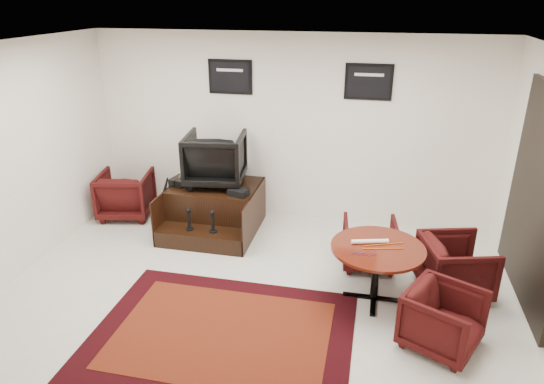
{
  "coord_description": "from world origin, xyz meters",
  "views": [
    {
      "loc": [
        1.25,
        -4.43,
        3.3
      ],
      "look_at": [
        0.08,
        0.9,
        1.04
      ],
      "focal_mm": 32.0,
      "sensor_mm": 36.0,
      "label": 1
    }
  ],
  "objects_px": {
    "shine_podium": "(215,209)",
    "table_chair_corner": "(444,317)",
    "shine_chair": "(215,156)",
    "armchair_side": "(126,192)",
    "table_chair_back": "(369,241)",
    "table_chair_window": "(456,264)",
    "meeting_table": "(377,254)"
  },
  "relations": [
    {
      "from": "armchair_side",
      "to": "table_chair_corner",
      "type": "distance_m",
      "value": 5.05
    },
    {
      "from": "shine_podium",
      "to": "table_chair_back",
      "type": "bearing_deg",
      "value": -14.42
    },
    {
      "from": "table_chair_back",
      "to": "meeting_table",
      "type": "bearing_deg",
      "value": 90.78
    },
    {
      "from": "armchair_side",
      "to": "table_chair_corner",
      "type": "xyz_separation_m",
      "value": [
        4.56,
        -2.16,
        -0.05
      ]
    },
    {
      "from": "meeting_table",
      "to": "table_chair_corner",
      "type": "bearing_deg",
      "value": -45.36
    },
    {
      "from": "shine_chair",
      "to": "table_chair_back",
      "type": "bearing_deg",
      "value": 155.13
    },
    {
      "from": "meeting_table",
      "to": "table_chair_corner",
      "type": "height_order",
      "value": "table_chair_corner"
    },
    {
      "from": "table_chair_back",
      "to": "table_chair_window",
      "type": "distance_m",
      "value": 1.08
    },
    {
      "from": "shine_podium",
      "to": "armchair_side",
      "type": "height_order",
      "value": "armchair_side"
    },
    {
      "from": "armchair_side",
      "to": "table_chair_corner",
      "type": "bearing_deg",
      "value": 143.02
    },
    {
      "from": "shine_podium",
      "to": "table_chair_corner",
      "type": "bearing_deg",
      "value": -33.64
    },
    {
      "from": "armchair_side",
      "to": "table_chair_back",
      "type": "height_order",
      "value": "armchair_side"
    },
    {
      "from": "shine_podium",
      "to": "meeting_table",
      "type": "height_order",
      "value": "meeting_table"
    },
    {
      "from": "table_chair_window",
      "to": "table_chair_corner",
      "type": "relative_size",
      "value": 1.09
    },
    {
      "from": "table_chair_window",
      "to": "shine_podium",
      "type": "bearing_deg",
      "value": 57.7
    },
    {
      "from": "shine_podium",
      "to": "armchair_side",
      "type": "xyz_separation_m",
      "value": [
        -1.51,
        0.13,
        0.09
      ]
    },
    {
      "from": "shine_chair",
      "to": "armchair_side",
      "type": "relative_size",
      "value": 1.07
    },
    {
      "from": "shine_chair",
      "to": "table_chair_corner",
      "type": "distance_m",
      "value": 3.82
    },
    {
      "from": "table_chair_back",
      "to": "shine_podium",
      "type": "bearing_deg",
      "value": -20.56
    },
    {
      "from": "shine_podium",
      "to": "table_chair_window",
      "type": "distance_m",
      "value": 3.44
    },
    {
      "from": "table_chair_window",
      "to": "table_chair_back",
      "type": "bearing_deg",
      "value": 52.2
    },
    {
      "from": "table_chair_corner",
      "to": "table_chair_window",
      "type": "bearing_deg",
      "value": 13.71
    },
    {
      "from": "table_chair_corner",
      "to": "shine_podium",
      "type": "bearing_deg",
      "value": 83.03
    },
    {
      "from": "table_chair_corner",
      "to": "armchair_side",
      "type": "bearing_deg",
      "value": 91.3
    },
    {
      "from": "armchair_side",
      "to": "table_chair_window",
      "type": "height_order",
      "value": "armchair_side"
    },
    {
      "from": "meeting_table",
      "to": "table_chair_back",
      "type": "bearing_deg",
      "value": 96.92
    },
    {
      "from": "shine_chair",
      "to": "table_chair_window",
      "type": "height_order",
      "value": "shine_chair"
    },
    {
      "from": "shine_chair",
      "to": "table_chair_window",
      "type": "xyz_separation_m",
      "value": [
        3.29,
        -1.14,
        -0.72
      ]
    },
    {
      "from": "shine_podium",
      "to": "table_chair_corner",
      "type": "relative_size",
      "value": 1.92
    },
    {
      "from": "meeting_table",
      "to": "table_chair_back",
      "type": "relative_size",
      "value": 1.53
    },
    {
      "from": "shine_chair",
      "to": "table_chair_corner",
      "type": "bearing_deg",
      "value": 137.35
    },
    {
      "from": "table_chair_back",
      "to": "shine_chair",
      "type": "bearing_deg",
      "value": -23.77
    }
  ]
}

